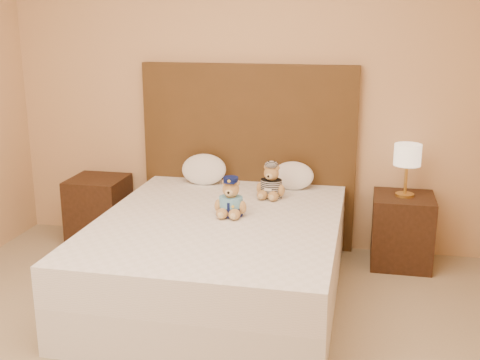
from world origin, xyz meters
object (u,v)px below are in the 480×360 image
teddy_prisoner (271,181)px  teddy_police (231,197)px  nightstand_right (402,230)px  bed (219,257)px  pillow_right (293,174)px  nightstand_left (99,209)px  pillow_left (204,168)px  lamp (407,158)px

teddy_prisoner → teddy_police: bearing=-102.5°
nightstand_right → teddy_prisoner: bearing=-165.7°
bed → pillow_right: 1.00m
nightstand_right → teddy_prisoner: (-0.98, -0.25, 0.40)m
nightstand_left → pillow_left: size_ratio=1.50×
nightstand_left → pillow_right: (1.65, 0.03, 0.39)m
bed → teddy_police: bearing=46.9°
teddy_police → pillow_right: 0.82m
nightstand_left → nightstand_right: (2.50, 0.00, 0.00)m
nightstand_left → nightstand_right: same height
teddy_police → pillow_left: teddy_police is taller
teddy_police → pillow_right: bearing=67.3°
nightstand_left → teddy_police: (1.32, -0.73, 0.41)m
nightstand_right → teddy_prisoner: size_ratio=2.12×
teddy_prisoner → pillow_right: teddy_prisoner is taller
nightstand_left → teddy_prisoner: (1.52, -0.25, 0.40)m
bed → lamp: (1.25, 0.80, 0.57)m
teddy_police → pillow_left: size_ratio=0.73×
bed → nightstand_left: size_ratio=3.64×
bed → nightstand_left: bearing=147.4°
lamp → teddy_police: (-1.18, -0.73, -0.16)m
bed → teddy_police: teddy_police is taller
pillow_left → pillow_right: bearing=0.0°
nightstand_right → pillow_left: pillow_left is taller
bed → nightstand_left: 1.48m
lamp → pillow_right: size_ratio=1.23×
lamp → teddy_police: lamp is taller
pillow_right → teddy_prisoner: bearing=-114.3°
lamp → pillow_left: 1.59m
bed → lamp: bearing=32.6°
bed → teddy_police: (0.07, 0.07, 0.41)m
nightstand_right → teddy_police: (-1.18, -0.73, 0.41)m
nightstand_left → teddy_prisoner: size_ratio=2.12×
nightstand_left → pillow_right: size_ratio=1.69×
nightstand_left → pillow_right: 1.69m
teddy_prisoner → pillow_right: (0.13, 0.28, -0.01)m
nightstand_right → pillow_right: 0.94m
teddy_prisoner → pillow_right: 0.31m
teddy_police → teddy_prisoner: teddy_police is taller
lamp → teddy_prisoner: (-0.98, -0.25, -0.17)m
nightstand_right → lamp: 0.57m
bed → lamp: 1.59m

